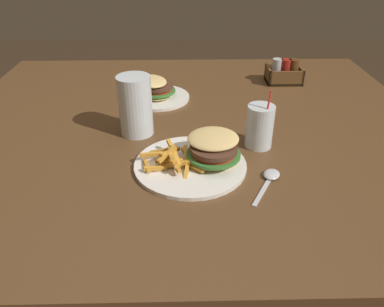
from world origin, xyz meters
name	(u,v)px	position (x,y,z in m)	size (l,w,h in m)	color
ground_plane	(190,291)	(0.00, 0.00, 0.00)	(8.00, 8.00, 0.00)	#382819
dining_table	(189,147)	(0.00, 0.00, 0.69)	(1.47, 1.27, 0.78)	brown
meal_plate_near	(202,156)	(0.03, -0.24, 0.80)	(0.28, 0.28, 0.09)	white
beer_glass	(136,108)	(-0.15, -0.06, 0.85)	(0.09, 0.09, 0.17)	silver
juice_glass	(260,127)	(0.19, -0.14, 0.83)	(0.07, 0.07, 0.17)	silver
spoon	(271,176)	(0.19, -0.30, 0.78)	(0.09, 0.14, 0.01)	silver
meal_plate_far	(156,91)	(-0.11, 0.19, 0.80)	(0.22, 0.22, 0.08)	white
condiment_caddy	(284,73)	(0.37, 0.34, 0.81)	(0.13, 0.10, 0.09)	brown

